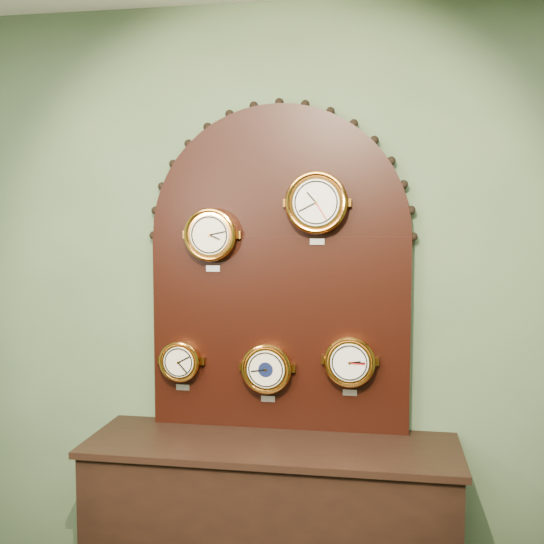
% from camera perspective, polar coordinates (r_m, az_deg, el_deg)
% --- Properties ---
extents(wall_back, '(4.00, 0.00, 4.00)m').
position_cam_1_polar(wall_back, '(3.16, 0.75, -2.88)').
color(wall_back, '#4C6545').
rests_on(wall_back, ground).
extents(shop_counter, '(1.60, 0.50, 0.80)m').
position_cam_1_polar(shop_counter, '(3.20, -0.06, -21.61)').
color(shop_counter, black).
rests_on(shop_counter, ground_plane).
extents(display_board, '(1.26, 0.06, 1.53)m').
position_cam_1_polar(display_board, '(3.09, 0.62, 1.15)').
color(display_board, black).
rests_on(display_board, shop_counter).
extents(roman_clock, '(0.24, 0.08, 0.29)m').
position_cam_1_polar(roman_clock, '(3.08, -5.22, 3.18)').
color(roman_clock, orange).
rests_on(roman_clock, display_board).
extents(arabic_clock, '(0.28, 0.08, 0.33)m').
position_cam_1_polar(arabic_clock, '(2.99, 3.83, 5.92)').
color(arabic_clock, orange).
rests_on(arabic_clock, display_board).
extents(hygrometer, '(0.19, 0.08, 0.25)m').
position_cam_1_polar(hygrometer, '(3.20, -7.80, -7.52)').
color(hygrometer, orange).
rests_on(hygrometer, display_board).
extents(barometer, '(0.23, 0.08, 0.28)m').
position_cam_1_polar(barometer, '(3.10, -0.44, -8.20)').
color(barometer, orange).
rests_on(barometer, display_board).
extents(tide_clock, '(0.23, 0.08, 0.28)m').
position_cam_1_polar(tide_clock, '(3.05, 6.65, -7.58)').
color(tide_clock, orange).
rests_on(tide_clock, display_board).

